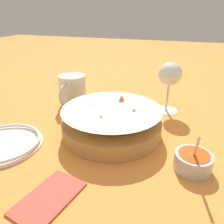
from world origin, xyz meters
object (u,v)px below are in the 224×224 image
object	(u,v)px
sauce_cup	(193,161)
wine_glass	(170,76)
side_plate	(3,143)
food_basket	(112,122)
beer_mug	(73,92)

from	to	relation	value
sauce_cup	wine_glass	bearing A→B (deg)	-163.09
sauce_cup	side_plate	xyz separation A→B (m)	(0.06, -0.43, -0.01)
food_basket	sauce_cup	world-z (taller)	sauce_cup
food_basket	sauce_cup	xyz separation A→B (m)	(0.09, 0.20, -0.01)
food_basket	wine_glass	world-z (taller)	wine_glass
beer_mug	food_basket	bearing A→B (deg)	54.72
beer_mug	sauce_cup	bearing A→B (deg)	60.83
side_plate	wine_glass	bearing A→B (deg)	134.44
food_basket	beer_mug	xyz separation A→B (m)	(-0.13, -0.18, 0.02)
food_basket	sauce_cup	distance (m)	0.22
sauce_cup	food_basket	bearing A→B (deg)	-112.86
wine_glass	beer_mug	bearing A→B (deg)	-78.83
sauce_cup	side_plate	bearing A→B (deg)	-81.97
wine_glass	side_plate	size ratio (longest dim) A/B	0.87
sauce_cup	wine_glass	world-z (taller)	wine_glass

